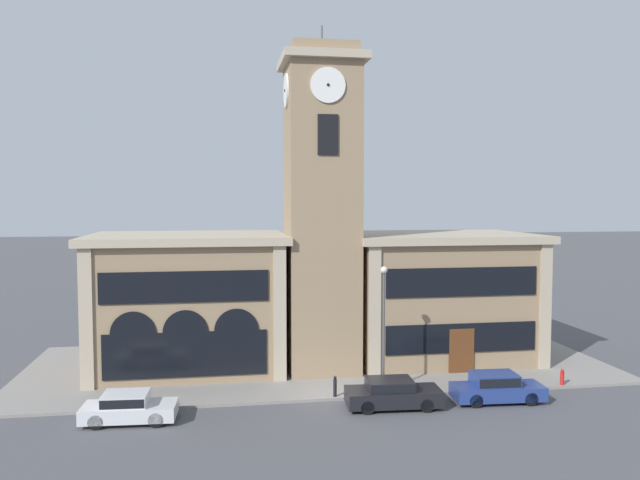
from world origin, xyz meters
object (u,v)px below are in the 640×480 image
bollard (335,386)px  fire_hydrant (562,377)px  parked_car_mid (392,393)px  parked_car_near (128,407)px  parked_car_far (496,387)px  street_lamp (384,312)px

bollard → fire_hydrant: 12.47m
parked_car_mid → parked_car_near: bearing=-176.7°
bollard → fire_hydrant: bollard is taller
parked_car_mid → fire_hydrant: (9.95, 1.67, -0.17)m
parked_car_near → fire_hydrant: 22.44m
parked_car_near → parked_car_mid: size_ratio=0.91×
parked_car_mid → fire_hydrant: 10.09m
parked_car_near → parked_car_far: (17.82, 0.00, 0.05)m
street_lamp → bollard: 4.54m
parked_car_mid → bollard: (-2.52, 1.68, -0.07)m
parked_car_near → parked_car_far: bearing=3.3°
parked_car_mid → street_lamp: bearing=91.2°
parked_car_mid → parked_car_far: size_ratio=1.02×
parked_car_mid → fire_hydrant: bearing=12.8°
parked_car_far → bollard: (-7.92, 1.67, -0.10)m
bollard → street_lamp: bearing=5.8°
parked_car_far → bollard: bearing=171.3°
bollard → fire_hydrant: (12.47, -0.00, -0.10)m
parked_car_near → street_lamp: street_lamp is taller
parked_car_near → street_lamp: size_ratio=0.65×
parked_car_near → fire_hydrant: bearing=7.5°
parked_car_far → street_lamp: (-5.32, 1.94, 3.62)m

